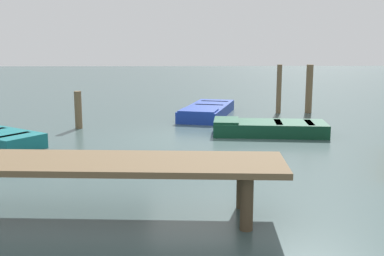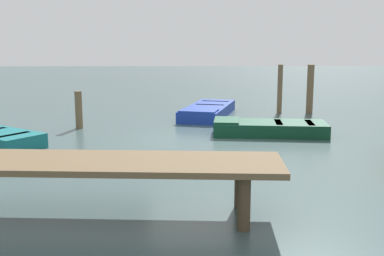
# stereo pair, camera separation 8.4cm
# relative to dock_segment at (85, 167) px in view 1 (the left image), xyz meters

# --- Properties ---
(ground_plane) EXTENTS (80.00, 80.00, 0.00)m
(ground_plane) POSITION_rel_dock_segment_xyz_m (-1.89, -6.03, -0.84)
(ground_plane) COLOR #384C4C
(dock_segment) EXTENTS (6.53, 1.81, 0.95)m
(dock_segment) POSITION_rel_dock_segment_xyz_m (0.00, 0.00, 0.00)
(dock_segment) COLOR brown
(dock_segment) RESTS_ON ground_plane
(rowboat_dark_green) EXTENTS (3.52, 1.73, 0.46)m
(rowboat_dark_green) POSITION_rel_dock_segment_xyz_m (-4.25, -6.74, -0.62)
(rowboat_dark_green) COLOR #0C3823
(rowboat_dark_green) RESTS_ON ground_plane
(rowboat_blue) EXTENTS (2.43, 4.24, 0.46)m
(rowboat_blue) POSITION_rel_dock_segment_xyz_m (-2.58, -10.41, -0.62)
(rowboat_blue) COLOR navy
(rowboat_blue) RESTS_ON ground_plane
(mooring_piling_far_left) EXTENTS (0.19, 0.19, 1.92)m
(mooring_piling_far_left) POSITION_rel_dock_segment_xyz_m (-5.44, -11.11, 0.12)
(mooring_piling_far_left) COLOR brown
(mooring_piling_far_left) RESTS_ON ground_plane
(mooring_piling_near_left) EXTENTS (0.26, 0.26, 1.91)m
(mooring_piling_near_left) POSITION_rel_dock_segment_xyz_m (-6.65, -11.16, 0.12)
(mooring_piling_near_left) COLOR brown
(mooring_piling_near_left) RESTS_ON ground_plane
(mooring_piling_mid_left) EXTENTS (0.23, 0.23, 1.22)m
(mooring_piling_mid_left) POSITION_rel_dock_segment_xyz_m (1.77, -7.97, -0.23)
(mooring_piling_mid_left) COLOR brown
(mooring_piling_mid_left) RESTS_ON ground_plane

